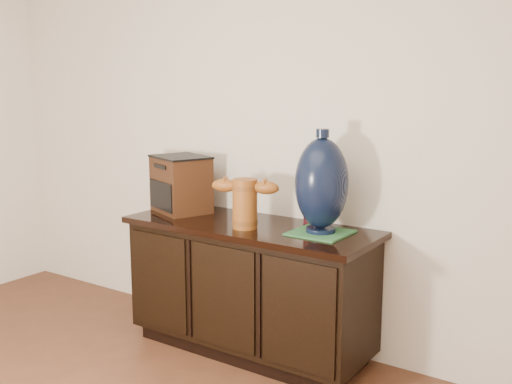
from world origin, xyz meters
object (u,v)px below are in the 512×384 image
Objects in this scene: terracotta_vessel at (245,201)px; lamp_base at (322,184)px; spray_can at (309,209)px; tv_radio at (181,184)px; sideboard at (250,287)px.

lamp_base is (0.40, 0.13, 0.11)m from terracotta_vessel.
spray_can is at bearing 34.59° from terracotta_vessel.
tv_radio is 0.97m from lamp_base.
tv_radio is (-0.57, 0.13, 0.02)m from terracotta_vessel.
spray_can is at bearing 33.16° from tv_radio.
terracotta_vessel reaches higher than sideboard.
tv_radio is 2.42× the size of spray_can.
tv_radio reaches higher than terracotta_vessel.
sideboard is 0.56m from spray_can.
lamp_base reaches higher than tv_radio.
lamp_base is (0.96, -0.00, 0.09)m from tv_radio.
spray_can is (-0.16, 0.16, -0.18)m from lamp_base.
terracotta_vessel is 0.43m from lamp_base.
sideboard is 0.76m from tv_radio.
terracotta_vessel is 0.58m from tv_radio.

